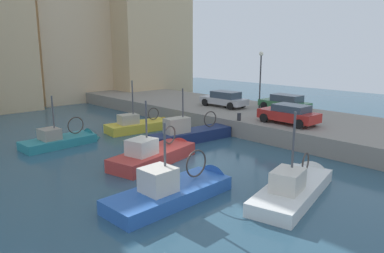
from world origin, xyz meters
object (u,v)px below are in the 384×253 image
fishing_boat_teal (65,143)px  mooring_bollard_mid (239,117)px  fishing_boat_navy (194,139)px  fishing_boat_white (296,191)px  fishing_boat_red (157,159)px  parked_car_red (289,114)px  fishing_boat_yellow (142,129)px  quay_streetlamp (261,70)px  parked_car_green (285,102)px  parked_car_silver (224,99)px  fishing_boat_blue (178,195)px

fishing_boat_teal → mooring_bollard_mid: bearing=-32.8°
fishing_boat_navy → fishing_boat_white: bearing=-107.7°
fishing_boat_white → fishing_boat_red: bearing=101.0°
parked_car_red → fishing_boat_navy: bearing=136.8°
fishing_boat_yellow → quay_streetlamp: (9.55, -4.16, 4.35)m
fishing_boat_red → fishing_boat_white: fishing_boat_white is taller
fishing_boat_yellow → mooring_bollard_mid: bearing=-59.1°
parked_car_green → mooring_bollard_mid: bearing=-179.7°
fishing_boat_white → quay_streetlamp: bearing=42.3°
parked_car_silver → mooring_bollard_mid: bearing=-128.3°
fishing_boat_red → fishing_boat_white: (1.57, -8.06, -0.00)m
fishing_boat_blue → mooring_bollard_mid: (10.56, 5.24, 1.35)m
fishing_boat_navy → fishing_boat_yellow: fishing_boat_yellow is taller
parked_car_green → quay_streetlamp: 3.49m
fishing_boat_red → fishing_boat_navy: (4.76, 1.93, 0.02)m
fishing_boat_teal → quay_streetlamp: 17.02m
fishing_boat_teal → fishing_boat_red: fishing_boat_red is taller
fishing_boat_navy → fishing_boat_teal: bearing=143.6°
fishing_boat_teal → mooring_bollard_mid: (10.25, -6.60, 1.37)m
fishing_boat_red → mooring_bollard_mid: fishing_boat_red is taller
fishing_boat_yellow → fishing_boat_navy: bearing=-82.1°
fishing_boat_navy → mooring_bollard_mid: (3.19, -1.41, 1.33)m
fishing_boat_navy → parked_car_silver: (6.99, 3.40, 1.77)m
fishing_boat_teal → fishing_boat_yellow: size_ratio=0.94×
fishing_boat_yellow → mooring_bollard_mid: (3.90, -6.53, 1.37)m
fishing_boat_teal → parked_car_red: bearing=-39.3°
parked_car_silver → fishing_boat_red: bearing=-155.6°
fishing_boat_teal → fishing_boat_blue: bearing=-91.5°
fishing_boat_blue → quay_streetlamp: size_ratio=1.38×
parked_car_red → parked_car_silver: (2.17, 7.91, 0.00)m
fishing_boat_red → fishing_boat_yellow: 8.13m
fishing_boat_teal → fishing_boat_navy: (7.06, -5.19, 0.04)m
fishing_boat_blue → parked_car_silver: (14.35, 10.05, 1.78)m
fishing_boat_red → mooring_bollard_mid: bearing=3.7°
fishing_boat_red → quay_streetlamp: size_ratio=1.36×
fishing_boat_blue → quay_streetlamp: (16.21, 7.61, 4.33)m
fishing_boat_blue → fishing_boat_navy: size_ratio=0.95×
parked_car_silver → quay_streetlamp: size_ratio=0.91×
fishing_boat_navy → fishing_boat_yellow: size_ratio=1.18×
fishing_boat_red → quay_streetlamp: (13.61, 2.89, 4.34)m
fishing_boat_blue → fishing_boat_yellow: (6.65, 11.77, -0.02)m
fishing_boat_teal → fishing_boat_navy: bearing=-36.4°
parked_car_red → mooring_bollard_mid: size_ratio=7.62×
fishing_boat_blue → mooring_bollard_mid: size_ratio=12.12×
fishing_boat_yellow → parked_car_silver: bearing=-12.6°
fishing_boat_blue → fishing_boat_navy: 9.92m
quay_streetlamp → fishing_boat_blue: bearing=-154.9°
fishing_boat_navy → parked_car_silver: 7.97m
fishing_boat_teal → fishing_boat_white: (3.86, -15.18, 0.01)m
fishing_boat_yellow → quay_streetlamp: quay_streetlamp is taller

